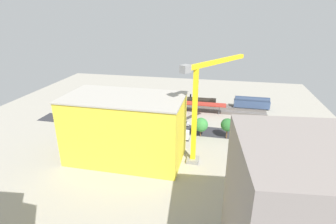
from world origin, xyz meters
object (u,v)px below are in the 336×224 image
object	(u,v)px
parked_car_3	(149,121)
box_truck_0	(109,129)
box_truck_1	(177,135)
street_tree_0	(109,116)
locomotive	(203,102)
parked_car_4	(131,119)
parked_car_0	(200,125)
street_tree_1	(201,125)
parked_car_1	(184,124)
traffic_light	(138,119)
passenger_coach	(252,102)
box_truck_2	(164,134)
platform_canopy_near	(162,101)
street_tree_2	(227,125)
tower_crane	(201,102)
parked_car_2	(164,123)
construction_building	(125,129)

from	to	relation	value
parked_car_3	box_truck_0	bearing A→B (deg)	44.72
parked_car_3	box_truck_1	size ratio (longest dim) A/B	0.56
street_tree_0	locomotive	bearing A→B (deg)	-133.54
parked_car_4	box_truck_0	xyz separation A→B (m)	(4.44, 12.33, 0.99)
parked_car_0	street_tree_1	size ratio (longest dim) A/B	0.59
parked_car_1	parked_car_0	bearing A→B (deg)	179.32
street_tree_0	traffic_light	bearing A→B (deg)	-172.86
passenger_coach	box_truck_2	world-z (taller)	passenger_coach
platform_canopy_near	box_truck_0	world-z (taller)	platform_canopy_near
box_truck_0	street_tree_2	xyz separation A→B (m)	(-42.99, -4.25, 3.49)
passenger_coach	street_tree_1	distance (m)	39.72
parked_car_1	street_tree_1	size ratio (longest dim) A/B	0.60
platform_canopy_near	tower_crane	xyz separation A→B (m)	(-20.83, 38.98, 14.12)
platform_canopy_near	parked_car_3	xyz separation A→B (m)	(1.78, 15.73, -3.54)
parked_car_2	box_truck_2	xyz separation A→B (m)	(-2.47, 11.86, 0.95)
parked_car_1	street_tree_0	xyz separation A→B (m)	(27.63, 9.23, 4.76)
street_tree_1	passenger_coach	bearing A→B (deg)	-121.37
parked_car_3	parked_car_4	distance (m)	7.54
parked_car_4	box_truck_0	bearing A→B (deg)	70.19
construction_building	tower_crane	distance (m)	24.04
locomotive	passenger_coach	distance (m)	22.62
platform_canopy_near	street_tree_2	xyz separation A→B (m)	(-29.25, 23.33, 0.88)
box_truck_0	traffic_light	xyz separation A→B (m)	(-9.79, -4.45, 2.95)
box_truck_2	street_tree_2	size ratio (longest dim) A/B	1.21
construction_building	box_truck_2	world-z (taller)	construction_building
street_tree_0	parked_car_2	bearing A→B (deg)	-156.46
parked_car_1	parked_car_4	size ratio (longest dim) A/B	0.95
passenger_coach	construction_building	bearing A→B (deg)	51.77
construction_building	street_tree_2	size ratio (longest dim) A/B	4.51
parked_car_0	tower_crane	world-z (taller)	tower_crane
locomotive	parked_car_1	bearing A→B (deg)	78.04
box_truck_0	street_tree_1	distance (m)	34.08
tower_crane	street_tree_0	distance (m)	40.73
parked_car_4	box_truck_0	world-z (taller)	box_truck_0
parked_car_1	street_tree_2	world-z (taller)	street_tree_2
construction_building	box_truck_1	world-z (taller)	construction_building
street_tree_0	parked_car_4	bearing A→B (deg)	-121.53
parked_car_0	box_truck_2	world-z (taller)	box_truck_2
parked_car_1	tower_crane	distance (m)	30.68
parked_car_1	parked_car_3	world-z (taller)	parked_car_3
box_truck_0	street_tree_0	distance (m)	5.06
locomotive	passenger_coach	xyz separation A→B (m)	(-22.59, -0.00, 1.15)
parked_car_3	parked_car_4	xyz separation A→B (m)	(7.52, -0.48, -0.06)
box_truck_2	box_truck_1	bearing A→B (deg)	-177.33
parked_car_2	parked_car_1	bearing A→B (deg)	-175.58
parked_car_3	parked_car_4	size ratio (longest dim) A/B	1.06
street_tree_2	traffic_light	size ratio (longest dim) A/B	1.06
parked_car_4	street_tree_1	bearing A→B (deg)	164.04
parked_car_0	box_truck_2	distance (m)	17.15
box_truck_1	passenger_coach	bearing A→B (deg)	-127.08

